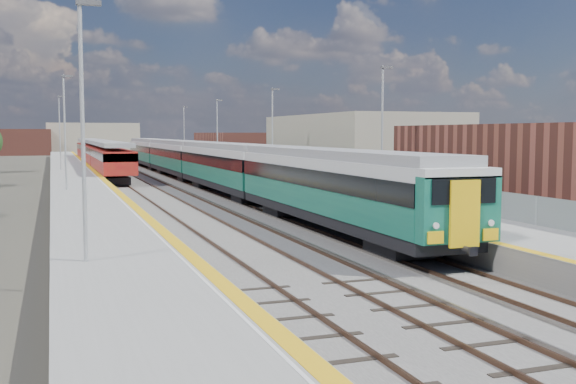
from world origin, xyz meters
TOP-DOWN VIEW (x-y plane):
  - ground at (0.00, 50.00)m, footprint 320.00×320.00m
  - ballast_bed at (-2.25, 52.50)m, footprint 10.50×155.00m
  - tracks at (-1.65, 54.18)m, footprint 8.96×160.00m
  - platform_right at (5.28, 52.49)m, footprint 4.70×155.00m
  - platform_left at (-9.05, 52.49)m, footprint 4.30×155.00m
  - buildings at (-18.12, 138.60)m, footprint 72.00×185.50m
  - green_train at (1.50, 48.16)m, footprint 3.01×83.61m
  - red_train at (-5.50, 76.55)m, footprint 2.96×59.95m
  - tree_d at (22.38, 61.03)m, footprint 4.13×4.13m

SIDE VIEW (x-z plane):
  - ground at x=0.00m, z-range 0.00..0.00m
  - ballast_bed at x=-2.25m, z-range 0.00..0.06m
  - tracks at x=-1.65m, z-range 0.02..0.19m
  - platform_left at x=-9.05m, z-range -3.74..4.78m
  - platform_right at x=5.28m, z-range -3.72..4.80m
  - red_train at x=-5.50m, z-range 0.34..4.07m
  - green_train at x=1.50m, z-range 0.68..3.99m
  - tree_d at x=22.38m, z-range 0.72..6.32m
  - buildings at x=-18.12m, z-range -9.30..30.70m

